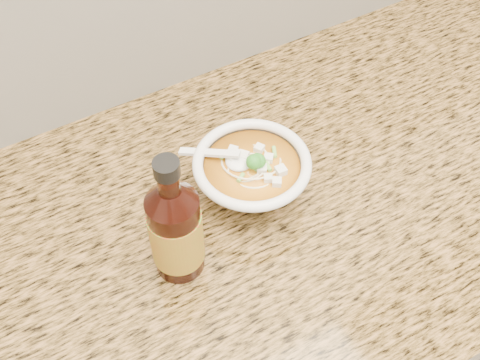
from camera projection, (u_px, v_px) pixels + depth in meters
cabinet at (265, 330)px, 1.28m from camera, size 4.00×0.65×0.86m
counter_slab at (274, 205)px, 0.93m from camera, size 4.00×0.68×0.04m
soup_bowl at (252, 177)px, 0.89m from camera, size 0.17×0.17×0.10m
hot_sauce_bottle at (176, 230)px, 0.78m from camera, size 0.08×0.08×0.22m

